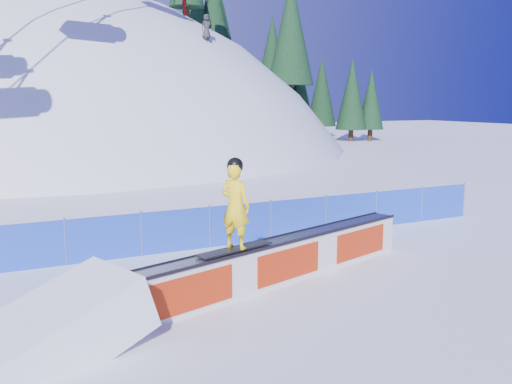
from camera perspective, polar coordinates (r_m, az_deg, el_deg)
name	(u,v)px	position (r m, az deg, el deg)	size (l,w,h in m)	color
ground	(246,301)	(12.34, -1.03, -10.87)	(160.00, 160.00, 0.00)	white
snow_hill	(48,346)	(57.20, -20.04, -14.23)	(64.00, 64.00, 64.00)	white
treeline	(276,40)	(58.43, 2.04, 14.93)	(22.51, 13.00, 20.78)	#311F13
safety_fence	(177,231)	(16.19, -7.93, -3.85)	(22.05, 0.05, 1.30)	blue
rail_box	(280,261)	(13.46, 2.46, -6.86)	(8.42, 3.18, 1.04)	silver
snow_ramp	(63,351)	(10.63, -18.73, -14.81)	(2.66, 1.77, 1.00)	white
snowboarder	(235,205)	(12.15, -2.09, -1.30)	(1.93, 0.91, 2.00)	black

